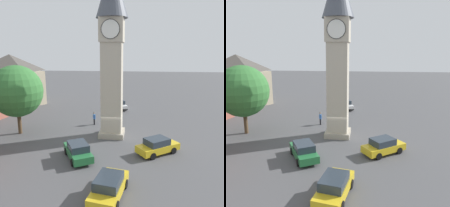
# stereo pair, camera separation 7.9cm
# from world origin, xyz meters

# --- Properties ---
(ground_plane) EXTENTS (200.00, 200.00, 0.00)m
(ground_plane) POSITION_xyz_m (0.00, 0.00, 0.00)
(ground_plane) COLOR #4C4C4F
(clock_tower) EXTENTS (3.36, 3.36, 18.50)m
(clock_tower) POSITION_xyz_m (0.00, 0.00, 10.79)
(clock_tower) COLOR #A59C89
(clock_tower) RESTS_ON ground
(car_blue_kerb) EXTENTS (2.32, 4.34, 1.53)m
(car_blue_kerb) POSITION_xyz_m (1.33, -11.32, 0.76)
(car_blue_kerb) COLOR gold
(car_blue_kerb) RESTS_ON ground
(car_silver_kerb) EXTENTS (3.13, 4.46, 1.53)m
(car_silver_kerb) POSITION_xyz_m (-0.47, 12.94, 0.76)
(car_silver_kerb) COLOR white
(car_silver_kerb) RESTS_ON ground
(car_red_corner) EXTENTS (3.58, 4.40, 1.53)m
(car_red_corner) POSITION_xyz_m (-2.26, -6.21, 0.76)
(car_red_corner) COLOR #236B38
(car_red_corner) RESTS_ON ground
(car_white_side) EXTENTS (4.31, 3.82, 1.53)m
(car_white_side) POSITION_xyz_m (4.88, -4.19, 0.76)
(car_white_side) COLOR gold
(car_white_side) RESTS_ON ground
(pedestrian) EXTENTS (0.39, 0.47, 1.69)m
(pedestrian) POSITION_xyz_m (-2.88, 3.75, 1.01)
(pedestrian) COLOR black
(pedestrian) RESTS_ON ground
(tree) EXTENTS (5.92, 5.92, 8.03)m
(tree) POSITION_xyz_m (-10.89, -0.70, 5.06)
(tree) COLOR brown
(tree) RESTS_ON ground
(building_terrace_right) EXTENTS (11.39, 12.26, 9.20)m
(building_terrace_right) POSITION_xyz_m (-19.81, 12.81, 4.70)
(building_terrace_right) COLOR tan
(building_terrace_right) RESTS_ON ground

